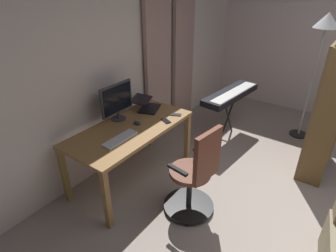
# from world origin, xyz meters

# --- Properties ---
(ground_plane) EXTENTS (7.46, 7.46, 0.00)m
(ground_plane) POSITION_xyz_m (0.00, 0.00, 0.00)
(ground_plane) COLOR gray
(back_room_partition) EXTENTS (5.74, 0.10, 2.51)m
(back_room_partition) POSITION_xyz_m (0.00, -2.66, 1.25)
(back_room_partition) COLOR beige
(back_room_partition) RESTS_ON ground
(curtain_left_panel) EXTENTS (0.53, 0.06, 2.28)m
(curtain_left_panel) POSITION_xyz_m (-1.17, -2.55, 1.14)
(curtain_left_panel) COLOR #A58379
(curtain_left_panel) RESTS_ON ground
(curtain_right_panel) EXTENTS (0.54, 0.06, 2.28)m
(curtain_right_panel) POSITION_xyz_m (-0.48, -2.55, 1.14)
(curtain_right_panel) COLOR #A58379
(curtain_right_panel) RESTS_ON ground
(desk) EXTENTS (1.57, 0.75, 0.74)m
(desk) POSITION_xyz_m (0.60, -2.14, 0.66)
(desk) COLOR olive
(desk) RESTS_ON ground
(office_chair) EXTENTS (0.56, 0.56, 1.06)m
(office_chair) POSITION_xyz_m (0.66, -1.20, 0.48)
(office_chair) COLOR black
(office_chair) RESTS_ON ground
(computer_monitor) EXTENTS (0.49, 0.18, 0.46)m
(computer_monitor) POSITION_xyz_m (0.53, -2.39, 1.00)
(computer_monitor) COLOR #333338
(computer_monitor) RESTS_ON desk
(computer_keyboard) EXTENTS (0.43, 0.13, 0.02)m
(computer_keyboard) POSITION_xyz_m (0.88, -2.02, 0.76)
(computer_keyboard) COLOR #B7BCC1
(computer_keyboard) RESTS_ON desk
(laptop) EXTENTS (0.43, 0.44, 0.15)m
(laptop) POSITION_xyz_m (0.10, -2.30, 0.80)
(laptop) COLOR black
(laptop) RESTS_ON desk
(computer_mouse) EXTENTS (0.06, 0.10, 0.04)m
(computer_mouse) POSITION_xyz_m (0.50, -2.11, 0.76)
(computer_mouse) COLOR #232328
(computer_mouse) RESTS_ON desk
(cell_phone_face_up) EXTENTS (0.12, 0.16, 0.01)m
(cell_phone_face_up) POSITION_xyz_m (0.02, -1.88, 0.75)
(cell_phone_face_up) COLOR #333338
(cell_phone_face_up) RESTS_ON desk
(cell_phone_by_monitor) EXTENTS (0.12, 0.16, 0.01)m
(cell_phone_by_monitor) POSITION_xyz_m (0.24, -1.88, 0.75)
(cell_phone_by_monitor) COLOR black
(cell_phone_by_monitor) RESTS_ON desk
(bookshelf) EXTENTS (0.85, 0.30, 1.68)m
(bookshelf) POSITION_xyz_m (-1.00, -0.34, 0.85)
(bookshelf) COLOR brown
(bookshelf) RESTS_ON ground
(piano_keyboard) EXTENTS (1.20, 0.43, 0.78)m
(piano_keyboard) POSITION_xyz_m (-1.10, -1.63, 0.71)
(piano_keyboard) COLOR black
(piano_keyboard) RESTS_ON ground
(floor_lamp) EXTENTS (0.34, 0.34, 1.89)m
(floor_lamp) POSITION_xyz_m (-1.80, -0.67, 1.60)
(floor_lamp) COLOR black
(floor_lamp) RESTS_ON ground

